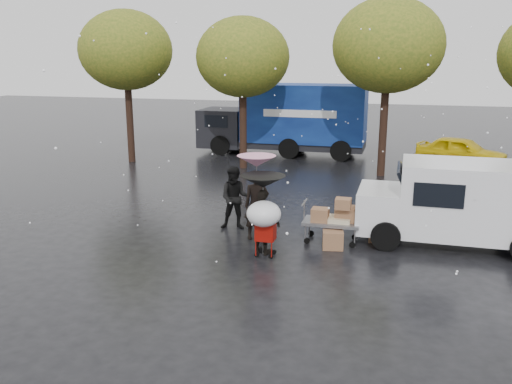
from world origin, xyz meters
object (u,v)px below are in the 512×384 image
(vendor_cart, at_px, (335,216))
(blue_truck, at_px, (288,120))
(person_pink, at_px, (257,205))
(shopping_cart, at_px, (264,217))
(person_black, at_px, (263,222))
(white_van, at_px, (460,202))
(yellow_taxi, at_px, (461,152))

(vendor_cart, xyz_separation_m, blue_truck, (-4.05, 12.69, 1.03))
(person_pink, distance_m, shopping_cart, 1.52)
(blue_truck, bearing_deg, vendor_cart, -72.28)
(person_black, bearing_deg, blue_truck, -60.18)
(blue_truck, bearing_deg, shopping_cart, -79.97)
(person_pink, xyz_separation_m, white_van, (5.26, 0.94, 0.22))
(shopping_cart, bearing_deg, white_van, 26.52)
(white_van, relative_size, yellow_taxi, 1.25)
(vendor_cart, bearing_deg, blue_truck, 107.72)
(person_pink, relative_size, shopping_cart, 1.29)
(person_black, distance_m, blue_truck, 14.29)
(shopping_cart, height_order, white_van, white_van)
(person_black, height_order, white_van, white_van)
(vendor_cart, height_order, yellow_taxi, yellow_taxi)
(person_pink, distance_m, yellow_taxi, 13.52)
(person_black, relative_size, white_van, 0.34)
(person_pink, distance_m, white_van, 5.35)
(person_pink, height_order, shopping_cart, person_pink)
(shopping_cart, xyz_separation_m, blue_truck, (-2.53, 14.32, 0.69))
(vendor_cart, xyz_separation_m, shopping_cart, (-1.52, -1.63, 0.34))
(person_pink, height_order, vendor_cart, person_pink)
(vendor_cart, height_order, white_van, white_van)
(vendor_cart, height_order, shopping_cart, shopping_cart)
(white_van, bearing_deg, shopping_cart, -153.48)
(person_pink, bearing_deg, shopping_cart, -94.09)
(person_pink, relative_size, vendor_cart, 1.24)
(vendor_cart, bearing_deg, person_black, -140.01)
(person_black, distance_m, vendor_cart, 2.12)
(person_black, bearing_deg, white_van, -136.65)
(person_black, height_order, vendor_cart, person_black)
(person_black, relative_size, yellow_taxi, 0.42)
(shopping_cart, distance_m, blue_truck, 14.56)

